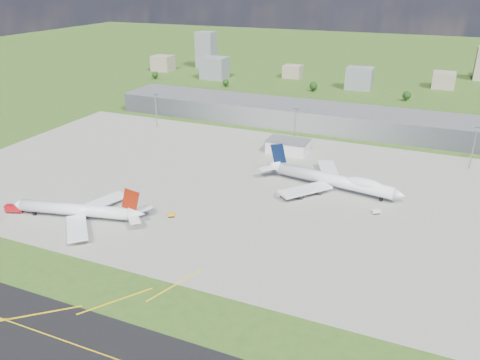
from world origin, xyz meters
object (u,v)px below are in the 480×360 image
at_px(airliner_blue_quad, 334,180).
at_px(van_white_near, 279,194).
at_px(fire_truck, 15,209).
at_px(airliner_red_twin, 80,210).
at_px(van_white_far, 376,212).
at_px(tug_yellow, 171,215).

bearing_deg(airliner_blue_quad, van_white_near, -133.25).
bearing_deg(fire_truck, van_white_near, 11.74).
xyz_separation_m(airliner_red_twin, fire_truck, (-35.05, -6.60, -3.03)).
height_order(airliner_red_twin, van_white_far, airliner_red_twin).
height_order(airliner_red_twin, van_white_near, airliner_red_twin).
xyz_separation_m(airliner_red_twin, airliner_blue_quad, (103.64, 80.71, 0.81)).
bearing_deg(airliner_red_twin, tug_yellow, -166.14).
bearing_deg(airliner_blue_quad, airliner_red_twin, -132.61).
xyz_separation_m(fire_truck, tug_yellow, (73.46, 25.74, -0.95)).
xyz_separation_m(airliner_blue_quad, fire_truck, (-138.69, -87.31, -3.84)).
bearing_deg(airliner_red_twin, van_white_far, -167.42).
bearing_deg(airliner_blue_quad, fire_truck, -138.33).
height_order(airliner_red_twin, airliner_blue_quad, airliner_blue_quad).
distance_m(tug_yellow, van_white_near, 59.06).
xyz_separation_m(van_white_near, van_white_far, (50.25, -1.12, -0.17)).
bearing_deg(van_white_far, airliner_blue_quad, 109.90).
xyz_separation_m(airliner_blue_quad, van_white_far, (25.66, -19.84, -4.61)).
distance_m(airliner_blue_quad, tug_yellow, 89.83).
height_order(airliner_red_twin, tug_yellow, airliner_red_twin).
bearing_deg(van_white_near, tug_yellow, 133.27).
relative_size(airliner_red_twin, airliner_blue_quad, 0.85).
bearing_deg(airliner_red_twin, airliner_blue_quad, -154.72).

